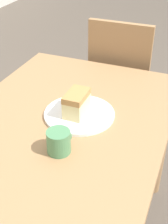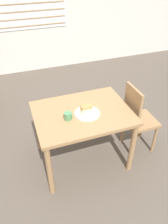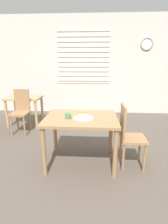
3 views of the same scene
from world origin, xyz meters
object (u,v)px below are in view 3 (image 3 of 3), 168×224
Objects in this scene: chair_near_window at (129,135)px; chair_far_corner at (21,110)px; cake_slice at (83,114)px; plate at (83,118)px; coffee_mug at (68,116)px; dining_table_far at (24,103)px; dining_table_near at (81,124)px.

chair_far_corner is (-2.13, 1.20, 0.00)m from chair_near_window.
chair_near_window is at bearing -0.11° from cake_slice.
coffee_mug is (-0.22, -0.02, 0.03)m from plate.
chair_near_window is 1.00× the size of chair_far_corner.
chair_far_corner is at bearing 60.56° from chair_near_window.
plate is (-0.67, -0.01, 0.25)m from chair_near_window.
cake_slice is 0.22m from coffee_mug.
dining_table_far is 2.29m from cake_slice.
plate is at bearing -44.92° from cake_slice.
dining_table_near is at bearing 20.79° from coffee_mug.
coffee_mug is at bearing -41.82° from chair_far_corner.
dining_table_near is 3.83× the size of plate.
chair_near_window reaches higher than plate.
plate is 2.29× the size of cake_slice.
chair_near_window is at bearing 1.63° from coffee_mug.
plate reaches higher than dining_table_near.
dining_table_far is 2.90× the size of plate.
plate reaches higher than dining_table_far.
coffee_mug reaches higher than dining_table_near.
dining_table_near is 1.84m from chair_far_corner.
cake_slice is at bearing -36.66° from chair_far_corner.
coffee_mug is at bearing -172.90° from cake_slice.
coffee_mug is (-0.21, -0.03, -0.02)m from cake_slice.
chair_far_corner is (0.10, -0.47, -0.06)m from dining_table_far.
chair_far_corner is (-1.42, 1.16, -0.13)m from dining_table_near.
coffee_mug reaches higher than dining_table_far.
plate is 0.22m from coffee_mug.
cake_slice is at bearing 89.89° from chair_near_window.
cake_slice is (1.45, -1.20, 0.30)m from chair_far_corner.
chair_near_window reaches higher than dining_table_far.
dining_table_near is at bearing -36.28° from chair_far_corner.
chair_far_corner is 1.91m from plate.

